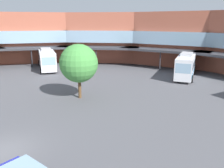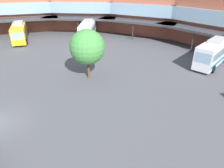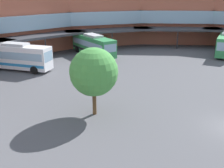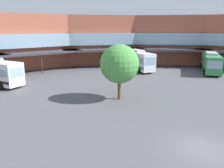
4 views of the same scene
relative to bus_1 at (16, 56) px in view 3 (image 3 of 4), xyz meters
The scene contains 4 objects.
station_building 9.97m from the bus_1, 124.26° to the right, with size 83.22×50.25×10.46m.
bus_1 is the anchor object (origin of this frame).
bus_4 13.54m from the bus_1, 23.61° to the right, with size 7.43×10.33×3.62m.
plaza_tree 19.02m from the bus_1, 115.08° to the right, with size 4.36×4.36×6.28m.
Camera 3 is at (-23.33, 0.05, 11.28)m, focal length 44.81 mm.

